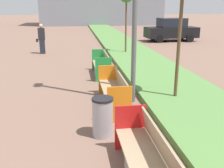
# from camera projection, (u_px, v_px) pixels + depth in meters

# --- Properties ---
(planter_grass_strip) EXTENTS (2.80, 120.00, 0.18)m
(planter_grass_strip) POSITION_uv_depth(u_px,v_px,m) (146.00, 64.00, 12.64)
(planter_grass_strip) COLOR #568442
(planter_grass_strip) RESTS_ON ground
(bench_red_frame) EXTENTS (0.65, 2.26, 0.94)m
(bench_red_frame) POSITION_uv_depth(u_px,v_px,m) (146.00, 163.00, 4.23)
(bench_red_frame) COLOR gray
(bench_red_frame) RESTS_ON ground
(bench_orange_frame) EXTENTS (0.65, 2.41, 0.94)m
(bench_orange_frame) POSITION_uv_depth(u_px,v_px,m) (114.00, 93.00, 7.61)
(bench_orange_frame) COLOR gray
(bench_orange_frame) RESTS_ON ground
(bench_green_frame) EXTENTS (0.65, 1.99, 0.94)m
(bench_green_frame) POSITION_uv_depth(u_px,v_px,m) (102.00, 67.00, 10.96)
(bench_green_frame) COLOR gray
(bench_green_frame) RESTS_ON ground
(litter_bin) EXTENTS (0.48, 0.48, 0.90)m
(litter_bin) POSITION_uv_depth(u_px,v_px,m) (103.00, 117.00, 5.79)
(litter_bin) COLOR #9EA0A5
(litter_bin) RESTS_ON ground
(pedestrian_walking) EXTENTS (0.53, 0.24, 1.78)m
(pedestrian_walking) POSITION_uv_depth(u_px,v_px,m) (42.00, 39.00, 15.76)
(pedestrian_walking) COLOR #232633
(pedestrian_walking) RESTS_ON ground
(parked_car_distant) EXTENTS (4.31, 2.04, 1.86)m
(parked_car_distant) POSITION_uv_depth(u_px,v_px,m) (171.00, 30.00, 21.45)
(parked_car_distant) COLOR black
(parked_car_distant) RESTS_ON ground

